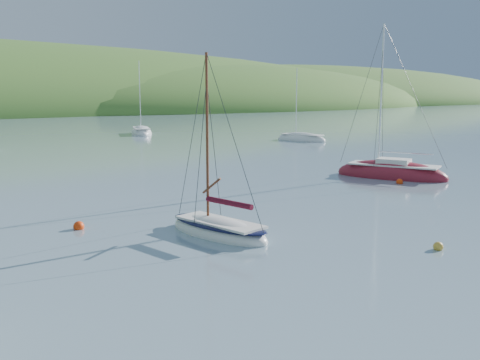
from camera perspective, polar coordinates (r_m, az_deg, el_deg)
ground at (r=22.02m, az=16.52°, el=-6.96°), size 700.00×700.00×0.00m
daysailer_white at (r=23.00m, az=-2.31°, el=-5.36°), size 2.90×5.62×8.23m
sloop_red at (r=39.64m, az=15.81°, el=0.58°), size 5.63×8.29×11.64m
distant_sloop_b at (r=78.54m, az=-10.46°, el=4.96°), size 5.51×8.44×11.36m
distant_sloop_d at (r=67.35m, az=6.55°, el=4.32°), size 4.09×7.19×9.71m
mooring_buoys at (r=27.03m, az=4.27°, el=-3.31°), size 21.91×11.76×0.48m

